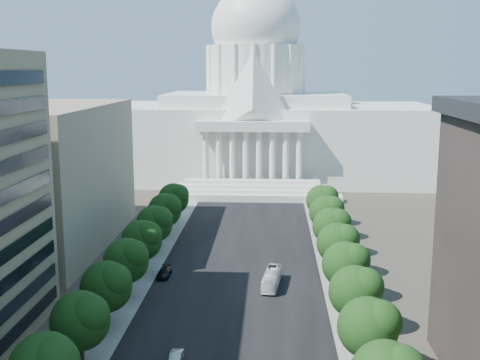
# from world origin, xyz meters

# --- Properties ---
(road_asphalt) EXTENTS (30.00, 260.00, 0.01)m
(road_asphalt) POSITION_xyz_m (0.00, 90.00, 0.00)
(road_asphalt) COLOR black
(road_asphalt) RESTS_ON ground
(sidewalk_left) EXTENTS (8.00, 260.00, 0.02)m
(sidewalk_left) POSITION_xyz_m (-19.00, 90.00, 0.00)
(sidewalk_left) COLOR gray
(sidewalk_left) RESTS_ON ground
(sidewalk_right) EXTENTS (8.00, 260.00, 0.02)m
(sidewalk_right) POSITION_xyz_m (19.00, 90.00, 0.00)
(sidewalk_right) COLOR gray
(sidewalk_right) RESTS_ON ground
(capitol) EXTENTS (120.00, 56.00, 73.00)m
(capitol) POSITION_xyz_m (0.00, 184.89, 20.01)
(capitol) COLOR white
(capitol) RESTS_ON ground
(office_block_left_far) EXTENTS (38.00, 52.00, 30.00)m
(office_block_left_far) POSITION_xyz_m (-48.00, 100.00, 15.00)
(office_block_left_far) COLOR gray
(office_block_left_far) RESTS_ON ground
(tree_l_d) EXTENTS (7.79, 7.60, 9.97)m
(tree_l_d) POSITION_xyz_m (-17.66, 47.81, 6.45)
(tree_l_d) COLOR #33261C
(tree_l_d) RESTS_ON ground
(tree_l_e) EXTENTS (7.79, 7.60, 9.97)m
(tree_l_e) POSITION_xyz_m (-17.66, 59.81, 6.45)
(tree_l_e) COLOR #33261C
(tree_l_e) RESTS_ON ground
(tree_l_f) EXTENTS (7.79, 7.60, 9.97)m
(tree_l_f) POSITION_xyz_m (-17.66, 71.81, 6.45)
(tree_l_f) COLOR #33261C
(tree_l_f) RESTS_ON ground
(tree_l_g) EXTENTS (7.79, 7.60, 9.97)m
(tree_l_g) POSITION_xyz_m (-17.66, 83.81, 6.45)
(tree_l_g) COLOR #33261C
(tree_l_g) RESTS_ON ground
(tree_l_h) EXTENTS (7.79, 7.60, 9.97)m
(tree_l_h) POSITION_xyz_m (-17.66, 95.81, 6.45)
(tree_l_h) COLOR #33261C
(tree_l_h) RESTS_ON ground
(tree_l_i) EXTENTS (7.79, 7.60, 9.97)m
(tree_l_i) POSITION_xyz_m (-17.66, 107.81, 6.45)
(tree_l_i) COLOR #33261C
(tree_l_i) RESTS_ON ground
(tree_l_j) EXTENTS (7.79, 7.60, 9.97)m
(tree_l_j) POSITION_xyz_m (-17.66, 119.81, 6.45)
(tree_l_j) COLOR #33261C
(tree_l_j) RESTS_ON ground
(tree_r_d) EXTENTS (7.79, 7.60, 9.97)m
(tree_r_d) POSITION_xyz_m (18.34, 47.81, 6.45)
(tree_r_d) COLOR #33261C
(tree_r_d) RESTS_ON ground
(tree_r_e) EXTENTS (7.79, 7.60, 9.97)m
(tree_r_e) POSITION_xyz_m (18.34, 59.81, 6.45)
(tree_r_e) COLOR #33261C
(tree_r_e) RESTS_ON ground
(tree_r_f) EXTENTS (7.79, 7.60, 9.97)m
(tree_r_f) POSITION_xyz_m (18.34, 71.81, 6.45)
(tree_r_f) COLOR #33261C
(tree_r_f) RESTS_ON ground
(tree_r_g) EXTENTS (7.79, 7.60, 9.97)m
(tree_r_g) POSITION_xyz_m (18.34, 83.81, 6.45)
(tree_r_g) COLOR #33261C
(tree_r_g) RESTS_ON ground
(tree_r_h) EXTENTS (7.79, 7.60, 9.97)m
(tree_r_h) POSITION_xyz_m (18.34, 95.81, 6.45)
(tree_r_h) COLOR #33261C
(tree_r_h) RESTS_ON ground
(tree_r_i) EXTENTS (7.79, 7.60, 9.97)m
(tree_r_i) POSITION_xyz_m (18.34, 107.81, 6.45)
(tree_r_i) COLOR #33261C
(tree_r_i) RESTS_ON ground
(tree_r_j) EXTENTS (7.79, 7.60, 9.97)m
(tree_r_j) POSITION_xyz_m (18.34, 119.81, 6.45)
(tree_r_j) COLOR #33261C
(tree_r_j) RESTS_ON ground
(streetlight_c) EXTENTS (2.61, 0.44, 9.00)m
(streetlight_c) POSITION_xyz_m (19.90, 60.00, 5.82)
(streetlight_c) COLOR gray
(streetlight_c) RESTS_ON ground
(streetlight_d) EXTENTS (2.61, 0.44, 9.00)m
(streetlight_d) POSITION_xyz_m (19.90, 85.00, 5.82)
(streetlight_d) COLOR gray
(streetlight_d) RESTS_ON ground
(streetlight_e) EXTENTS (2.61, 0.44, 9.00)m
(streetlight_e) POSITION_xyz_m (19.90, 110.00, 5.82)
(streetlight_e) COLOR gray
(streetlight_e) RESTS_ON ground
(streetlight_f) EXTENTS (2.61, 0.44, 9.00)m
(streetlight_f) POSITION_xyz_m (19.90, 135.00, 5.82)
(streetlight_f) COLOR gray
(streetlight_f) RESTS_ON ground
(car_silver) EXTENTS (1.66, 4.39, 1.43)m
(car_silver) POSITION_xyz_m (-6.15, 49.19, 0.72)
(car_silver) COLOR #A4A7AC
(car_silver) RESTS_ON ground
(car_dark_b) EXTENTS (2.34, 5.42, 1.56)m
(car_dark_b) POSITION_xyz_m (-13.50, 81.62, 0.78)
(car_dark_b) COLOR black
(car_dark_b) RESTS_ON ground
(city_bus) EXTENTS (3.62, 10.37, 2.83)m
(city_bus) POSITION_xyz_m (6.14, 77.84, 1.41)
(city_bus) COLOR silver
(city_bus) RESTS_ON ground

